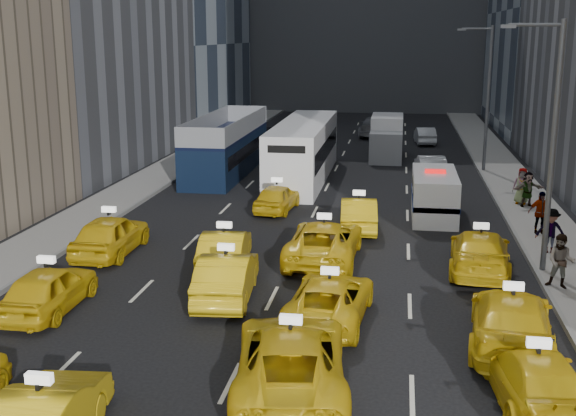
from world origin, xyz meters
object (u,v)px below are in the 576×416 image
at_px(double_decker, 227,145).
at_px(city_bus, 304,151).
at_px(nypd_van, 434,195).
at_px(box_truck, 387,138).

xyz_separation_m(double_decker, city_bus, (5.00, -1.18, -0.06)).
bearing_deg(city_bus, nypd_van, -42.50).
height_order(nypd_van, box_truck, box_truck).
relative_size(double_decker, city_bus, 0.93).
bearing_deg(box_truck, double_decker, -148.51).
distance_m(double_decker, city_bus, 5.14).
distance_m(nypd_van, city_bus, 11.02).
xyz_separation_m(double_decker, box_truck, (9.74, 7.20, -0.35)).
distance_m(nypd_van, double_decker, 15.51).
xyz_separation_m(city_bus, box_truck, (4.75, 8.37, -0.29)).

